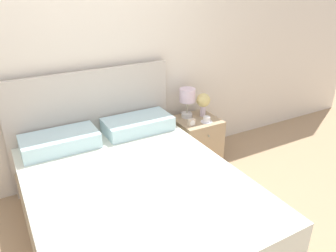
% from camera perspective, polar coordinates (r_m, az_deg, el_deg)
% --- Properties ---
extents(ground_plane, '(12.00, 12.00, 0.00)m').
position_cam_1_polar(ground_plane, '(3.71, -12.03, -8.14)').
color(ground_plane, tan).
extents(wall_back, '(8.00, 0.06, 2.60)m').
position_cam_1_polar(wall_back, '(3.27, -14.45, 12.02)').
color(wall_back, silver).
rests_on(wall_back, ground_plane).
extents(bed, '(1.64, 2.08, 1.16)m').
position_cam_1_polar(bed, '(2.79, -6.21, -12.59)').
color(bed, tan).
rests_on(bed, ground_plane).
extents(nightstand, '(0.47, 0.48, 0.51)m').
position_cam_1_polar(nightstand, '(3.80, 4.93, -2.34)').
color(nightstand, tan).
rests_on(nightstand, ground_plane).
extents(table_lamp, '(0.18, 0.18, 0.34)m').
position_cam_1_polar(table_lamp, '(3.65, 3.38, 4.88)').
color(table_lamp, white).
rests_on(table_lamp, nightstand).
extents(flower_vase, '(0.16, 0.16, 0.27)m').
position_cam_1_polar(flower_vase, '(3.72, 6.19, 4.26)').
color(flower_vase, silver).
rests_on(flower_vase, nightstand).
extents(teacup, '(0.13, 0.13, 0.06)m').
position_cam_1_polar(teacup, '(3.62, 6.74, 1.11)').
color(teacup, white).
rests_on(teacup, nightstand).
extents(alarm_clock, '(0.08, 0.05, 0.08)m').
position_cam_1_polar(alarm_clock, '(3.51, 4.10, 0.66)').
color(alarm_clock, beige).
rests_on(alarm_clock, nightstand).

